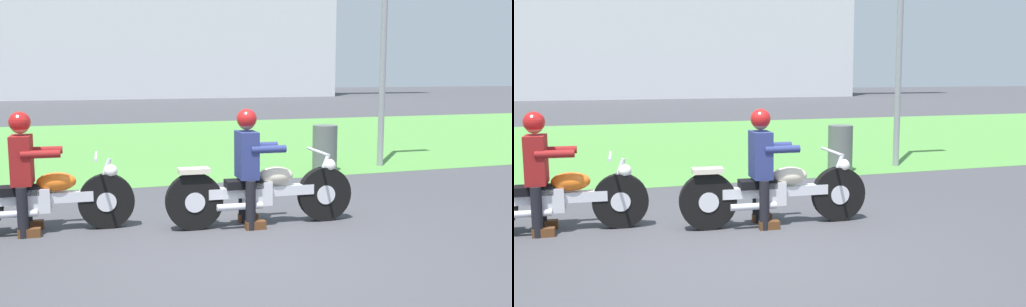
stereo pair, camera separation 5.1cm
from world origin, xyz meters
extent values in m
plane|color=#424247|center=(0.00, 0.00, 0.00)|extent=(120.00, 120.00, 0.00)
cube|color=#549342|center=(0.00, 9.79, 0.00)|extent=(60.00, 12.00, 0.01)
cylinder|color=black|center=(1.47, 0.99, 0.34)|extent=(0.68, 0.16, 0.68)
cylinder|color=silver|center=(1.47, 0.99, 0.34)|extent=(0.24, 0.15, 0.24)
cylinder|color=black|center=(-0.16, 1.09, 0.34)|extent=(0.68, 0.16, 0.68)
cylinder|color=silver|center=(-0.16, 1.09, 0.34)|extent=(0.24, 0.15, 0.24)
cube|color=silver|center=(0.65, 1.04, 0.42)|extent=(1.31, 0.22, 0.12)
cube|color=silver|center=(0.60, 1.04, 0.40)|extent=(0.33, 0.26, 0.28)
ellipsoid|color=beige|center=(0.83, 1.03, 0.60)|extent=(0.45, 0.27, 0.22)
cube|color=black|center=(0.43, 1.05, 0.52)|extent=(0.45, 0.27, 0.10)
cube|color=beige|center=(-0.16, 1.09, 0.71)|extent=(0.37, 0.22, 0.06)
cylinder|color=silver|center=(1.42, 1.00, 0.59)|extent=(0.25, 0.06, 0.53)
cylinder|color=silver|center=(1.37, 1.00, 0.88)|extent=(0.07, 0.66, 0.04)
sphere|color=white|center=(1.53, 0.99, 0.70)|extent=(0.16, 0.16, 0.16)
cylinder|color=silver|center=(0.35, 0.92, 0.28)|extent=(0.55, 0.11, 0.08)
cylinder|color=black|center=(0.48, 1.23, 0.29)|extent=(0.12, 0.12, 0.59)
cube|color=#593319|center=(0.54, 1.23, 0.05)|extent=(0.25, 0.11, 0.10)
cylinder|color=black|center=(0.46, 0.87, 0.29)|extent=(0.12, 0.12, 0.59)
cube|color=#593319|center=(0.52, 0.87, 0.05)|extent=(0.25, 0.11, 0.10)
cube|color=navy|center=(0.47, 1.05, 0.87)|extent=(0.24, 0.39, 0.56)
cylinder|color=navy|center=(0.70, 1.21, 0.95)|extent=(0.42, 0.11, 0.09)
cylinder|color=navy|center=(0.68, 0.87, 0.95)|extent=(0.42, 0.11, 0.09)
sphere|color=#996B4C|center=(0.47, 1.05, 1.27)|extent=(0.20, 0.20, 0.20)
sphere|color=#B21919|center=(0.47, 1.05, 1.30)|extent=(0.24, 0.24, 0.24)
cylinder|color=black|center=(-1.13, 1.49, 0.33)|extent=(0.66, 0.16, 0.65)
cylinder|color=silver|center=(-1.13, 1.49, 0.33)|extent=(0.24, 0.15, 0.23)
cube|color=silver|center=(-1.87, 1.53, 0.41)|extent=(1.18, 0.21, 0.12)
cube|color=silver|center=(-1.92, 1.53, 0.39)|extent=(0.33, 0.26, 0.28)
ellipsoid|color=orange|center=(-1.69, 1.52, 0.59)|extent=(0.45, 0.27, 0.22)
cube|color=black|center=(-2.09, 1.54, 0.51)|extent=(0.45, 0.27, 0.10)
cylinder|color=silver|center=(-1.18, 1.49, 0.58)|extent=(0.25, 0.06, 0.53)
cylinder|color=silver|center=(-1.23, 1.49, 0.87)|extent=(0.07, 0.66, 0.04)
sphere|color=white|center=(-1.08, 1.48, 0.69)|extent=(0.16, 0.16, 0.16)
cylinder|color=silver|center=(-2.17, 1.41, 0.27)|extent=(0.55, 0.11, 0.08)
cylinder|color=black|center=(-2.04, 1.72, 0.29)|extent=(0.12, 0.12, 0.58)
cube|color=#593319|center=(-1.98, 1.72, 0.05)|extent=(0.25, 0.11, 0.10)
cylinder|color=black|center=(-2.06, 1.36, 0.29)|extent=(0.12, 0.12, 0.58)
cube|color=#593319|center=(-2.00, 1.36, 0.05)|extent=(0.25, 0.11, 0.10)
cube|color=maroon|center=(-2.05, 1.54, 0.86)|extent=(0.24, 0.39, 0.56)
cylinder|color=maroon|center=(-1.82, 1.70, 0.94)|extent=(0.42, 0.11, 0.09)
cylinder|color=maroon|center=(-1.84, 1.36, 0.94)|extent=(0.42, 0.11, 0.09)
sphere|color=tan|center=(-2.05, 1.54, 1.26)|extent=(0.20, 0.20, 0.20)
sphere|color=#B21919|center=(-2.05, 1.54, 1.29)|extent=(0.24, 0.24, 0.24)
cylinder|color=gray|center=(4.35, 4.51, 2.75)|extent=(0.12, 0.12, 5.51)
cylinder|color=#595E5B|center=(3.01, 4.24, 0.44)|extent=(0.46, 0.46, 0.87)
camera|label=1|loc=(-1.55, -5.37, 1.83)|focal=40.17mm
camera|label=2|loc=(-1.50, -5.39, 1.83)|focal=40.17mm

